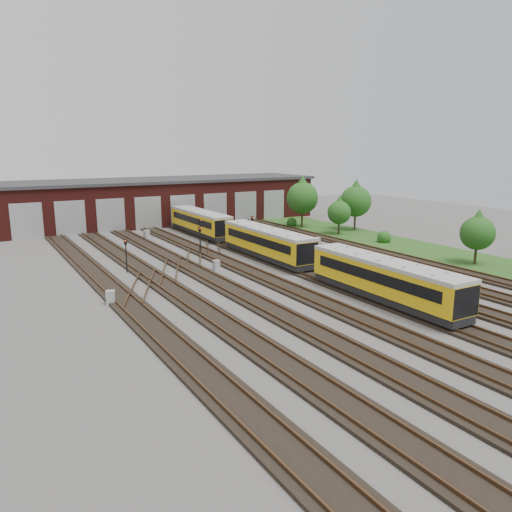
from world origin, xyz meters
TOP-DOWN VIEW (x-y plane):
  - ground at (0.00, 0.00)m, footprint 120.00×120.00m
  - track_network at (-0.17, 0.59)m, footprint 30.40×70.00m
  - maintenance_shed at (-0.01, 39.97)m, footprint 51.00×12.50m
  - grass_verge at (19.00, 10.00)m, footprint 8.00×55.00m
  - metro_train at (2.00, 9.97)m, footprint 2.56×45.58m
  - signal_mast_0 at (-11.37, 11.91)m, footprint 0.29×0.28m
  - signal_mast_1 at (-2.96, 14.87)m, footprint 0.26×0.25m
  - signal_mast_2 at (4.80, 17.70)m, footprint 0.28×0.26m
  - signal_mast_3 at (-1.09, 19.01)m, footprint 0.28×0.27m
  - relay_cabinet_0 at (-15.00, 3.40)m, footprint 0.74×0.68m
  - relay_cabinet_1 at (-4.52, 27.26)m, footprint 0.78×0.72m
  - relay_cabinet_2 at (-4.10, 8.80)m, footprint 0.60×0.53m
  - relay_cabinet_3 at (4.82, 27.82)m, footprint 0.60×0.51m
  - relay_cabinet_4 at (10.06, 12.52)m, footprint 0.75×0.65m
  - tree_0 at (16.88, 24.93)m, footprint 4.32×4.32m
  - tree_1 at (17.59, 17.88)m, footprint 2.97×2.97m
  - tree_2 at (21.54, 19.35)m, footprint 4.10×4.10m
  - tree_3 at (18.06, -1.63)m, footprint 3.18×3.18m
  - bush_0 at (18.60, 10.87)m, footprint 1.62×1.62m
  - bush_1 at (16.26, 26.51)m, footprint 1.41×1.41m
  - bush_2 at (19.34, 34.75)m, footprint 1.14×1.14m

SIDE VIEW (x-z plane):
  - ground at x=0.00m, z-range 0.00..0.00m
  - grass_verge at x=19.00m, z-range 0.00..0.05m
  - track_network at x=-0.17m, z-range -0.06..0.27m
  - relay_cabinet_2 at x=-4.10m, z-range 0.00..0.90m
  - relay_cabinet_3 at x=4.82m, z-range 0.00..0.98m
  - relay_cabinet_0 at x=-15.00m, z-range 0.00..1.02m
  - relay_cabinet_1 at x=-4.52m, z-range 0.00..1.06m
  - relay_cabinet_4 at x=10.06m, z-range 0.00..1.12m
  - bush_2 at x=19.34m, z-range 0.00..1.14m
  - bush_1 at x=16.26m, z-range 0.00..1.41m
  - bush_0 at x=18.60m, z-range 0.00..1.62m
  - metro_train at x=2.00m, z-range 0.36..3.17m
  - signal_mast_0 at x=-11.37m, z-range 0.43..3.47m
  - signal_mast_1 at x=-2.96m, z-range 0.44..3.50m
  - signal_mast_3 at x=-1.09m, z-range 0.44..3.65m
  - signal_mast_2 at x=4.80m, z-range 0.45..3.69m
  - tree_1 at x=17.59m, z-range 0.70..5.61m
  - maintenance_shed at x=-0.01m, z-range 0.03..6.38m
  - tree_3 at x=18.06m, z-range 0.75..6.02m
  - tree_2 at x=21.54m, z-range 0.97..7.77m
  - tree_0 at x=16.88m, z-range 1.02..8.18m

